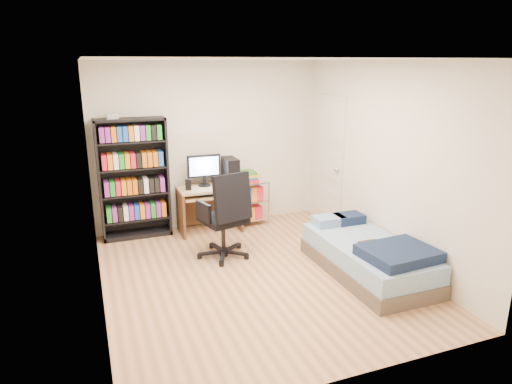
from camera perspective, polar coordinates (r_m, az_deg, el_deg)
name	(u,v)px	position (r m, az deg, el deg)	size (l,w,h in m)	color
room	(256,174)	(5.15, -0.02, 2.21)	(3.58, 4.08, 2.58)	tan
media_shelf	(134,177)	(6.73, -15.05, 1.77)	(0.97, 0.32, 1.80)	black
computer_desk	(214,190)	(6.88, -5.23, 0.28)	(0.92, 0.53, 1.16)	tan
office_chair	(225,231)	(5.94, -3.87, -4.83)	(0.84, 0.84, 1.16)	black
wire_cart	(249,190)	(7.10, -0.84, 0.27)	(0.57, 0.44, 0.85)	silver
bed	(369,256)	(5.69, 13.91, -7.81)	(0.90, 1.80, 0.51)	brown
door	(329,161)	(7.12, 9.15, 3.81)	(0.12, 0.80, 2.00)	silver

